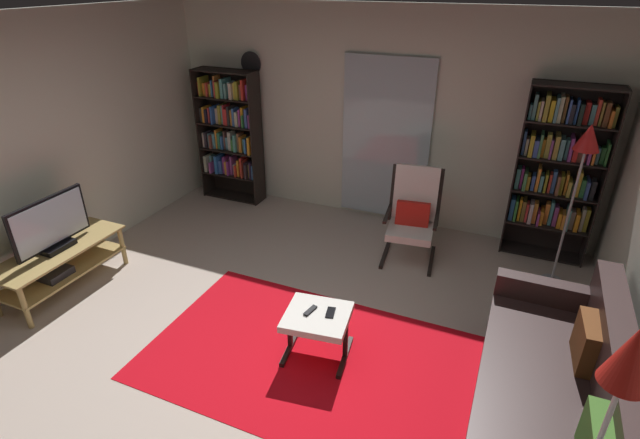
{
  "coord_description": "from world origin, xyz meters",
  "views": [
    {
      "loc": [
        1.68,
        -2.71,
        2.89
      ],
      "look_at": [
        0.14,
        0.84,
        0.9
      ],
      "focal_mm": 27.13,
      "sensor_mm": 36.0,
      "label": 1
    }
  ],
  "objects_px": {
    "cell_phone": "(331,312)",
    "floor_lamp_by_sofa": "(621,386)",
    "leather_sofa": "(556,389)",
    "lounge_armchair": "(413,212)",
    "tv_remote": "(310,311)",
    "television": "(51,226)",
    "floor_lamp_by_shelf": "(585,153)",
    "ottoman": "(317,321)",
    "tv_stand": "(60,263)",
    "wall_clock": "(251,63)",
    "bookshelf_near_sofa": "(558,168)",
    "bookshelf_near_tv": "(231,132)"
  },
  "relations": [
    {
      "from": "tv_stand",
      "to": "bookshelf_near_tv",
      "type": "height_order",
      "value": "bookshelf_near_tv"
    },
    {
      "from": "bookshelf_near_tv",
      "to": "wall_clock",
      "type": "distance_m",
      "value": 0.96
    },
    {
      "from": "tv_stand",
      "to": "bookshelf_near_sofa",
      "type": "xyz_separation_m",
      "value": [
        4.42,
        2.69,
        0.73
      ]
    },
    {
      "from": "tv_remote",
      "to": "tv_stand",
      "type": "bearing_deg",
      "value": -165.31
    },
    {
      "from": "cell_phone",
      "to": "bookshelf_near_sofa",
      "type": "bearing_deg",
      "value": 44.95
    },
    {
      "from": "leather_sofa",
      "to": "wall_clock",
      "type": "distance_m",
      "value": 4.95
    },
    {
      "from": "television",
      "to": "tv_stand",
      "type": "bearing_deg",
      "value": -96.48
    },
    {
      "from": "lounge_armchair",
      "to": "ottoman",
      "type": "distance_m",
      "value": 1.94
    },
    {
      "from": "floor_lamp_by_sofa",
      "to": "tv_stand",
      "type": "bearing_deg",
      "value": 168.77
    },
    {
      "from": "bookshelf_near_tv",
      "to": "tv_remote",
      "type": "xyz_separation_m",
      "value": [
        2.31,
        -2.48,
        -0.53
      ]
    },
    {
      "from": "cell_phone",
      "to": "floor_lamp_by_sofa",
      "type": "bearing_deg",
      "value": -45.37
    },
    {
      "from": "floor_lamp_by_sofa",
      "to": "floor_lamp_by_shelf",
      "type": "xyz_separation_m",
      "value": [
        0.0,
        3.02,
        0.03
      ]
    },
    {
      "from": "bookshelf_near_sofa",
      "to": "floor_lamp_by_shelf",
      "type": "xyz_separation_m",
      "value": [
        0.15,
        -0.58,
        0.37
      ]
    },
    {
      "from": "bookshelf_near_sofa",
      "to": "leather_sofa",
      "type": "distance_m",
      "value": 2.62
    },
    {
      "from": "television",
      "to": "bookshelf_near_sofa",
      "type": "bearing_deg",
      "value": 31.17
    },
    {
      "from": "bookshelf_near_sofa",
      "to": "ottoman",
      "type": "xyz_separation_m",
      "value": [
        -1.67,
        -2.54,
        -0.69
      ]
    },
    {
      "from": "tv_stand",
      "to": "leather_sofa",
      "type": "bearing_deg",
      "value": 2.31
    },
    {
      "from": "television",
      "to": "floor_lamp_by_shelf",
      "type": "height_order",
      "value": "floor_lamp_by_shelf"
    },
    {
      "from": "leather_sofa",
      "to": "floor_lamp_by_shelf",
      "type": "bearing_deg",
      "value": 89.38
    },
    {
      "from": "television",
      "to": "ottoman",
      "type": "distance_m",
      "value": 2.77
    },
    {
      "from": "wall_clock",
      "to": "ottoman",
      "type": "bearing_deg",
      "value": -51.93
    },
    {
      "from": "television",
      "to": "bookshelf_near_sofa",
      "type": "height_order",
      "value": "bookshelf_near_sofa"
    },
    {
      "from": "leather_sofa",
      "to": "tv_stand",
      "type": "bearing_deg",
      "value": -177.69
    },
    {
      "from": "television",
      "to": "floor_lamp_by_sofa",
      "type": "bearing_deg",
      "value": -11.47
    },
    {
      "from": "bookshelf_near_tv",
      "to": "leather_sofa",
      "type": "bearing_deg",
      "value": -30.49
    },
    {
      "from": "tv_remote",
      "to": "leather_sofa",
      "type": "bearing_deg",
      "value": 12.14
    },
    {
      "from": "leather_sofa",
      "to": "floor_lamp_by_shelf",
      "type": "relative_size",
      "value": 1.15
    },
    {
      "from": "television",
      "to": "lounge_armchair",
      "type": "distance_m",
      "value": 3.68
    },
    {
      "from": "bookshelf_near_sofa",
      "to": "floor_lamp_by_shelf",
      "type": "bearing_deg",
      "value": -75.86
    },
    {
      "from": "bookshelf_near_sofa",
      "to": "cell_phone",
      "type": "relative_size",
      "value": 13.7
    },
    {
      "from": "bookshelf_near_tv",
      "to": "bookshelf_near_sofa",
      "type": "relative_size",
      "value": 0.93
    },
    {
      "from": "bookshelf_near_tv",
      "to": "wall_clock",
      "type": "height_order",
      "value": "wall_clock"
    },
    {
      "from": "tv_stand",
      "to": "bookshelf_near_tv",
      "type": "distance_m",
      "value": 2.74
    },
    {
      "from": "television",
      "to": "floor_lamp_by_sofa",
      "type": "height_order",
      "value": "floor_lamp_by_sofa"
    },
    {
      "from": "wall_clock",
      "to": "leather_sofa",
      "type": "bearing_deg",
      "value": -34.12
    },
    {
      "from": "tv_remote",
      "to": "floor_lamp_by_shelf",
      "type": "relative_size",
      "value": 0.09
    },
    {
      "from": "tv_stand",
      "to": "lounge_armchair",
      "type": "height_order",
      "value": "lounge_armchair"
    },
    {
      "from": "leather_sofa",
      "to": "lounge_armchair",
      "type": "relative_size",
      "value": 1.9
    },
    {
      "from": "cell_phone",
      "to": "tv_remote",
      "type": "bearing_deg",
      "value": -176.31
    },
    {
      "from": "bookshelf_near_tv",
      "to": "leather_sofa",
      "type": "relative_size",
      "value": 0.91
    },
    {
      "from": "bookshelf_near_sofa",
      "to": "floor_lamp_by_shelf",
      "type": "relative_size",
      "value": 1.14
    },
    {
      "from": "floor_lamp_by_shelf",
      "to": "tv_remote",
      "type": "bearing_deg",
      "value": -133.93
    },
    {
      "from": "tv_remote",
      "to": "wall_clock",
      "type": "relative_size",
      "value": 0.5
    },
    {
      "from": "television",
      "to": "floor_lamp_by_shelf",
      "type": "xyz_separation_m",
      "value": [
        4.56,
        2.09,
        0.7
      ]
    },
    {
      "from": "cell_phone",
      "to": "leather_sofa",
      "type": "bearing_deg",
      "value": -13.29
    },
    {
      "from": "cell_phone",
      "to": "floor_lamp_by_sofa",
      "type": "distance_m",
      "value": 2.26
    },
    {
      "from": "ottoman",
      "to": "wall_clock",
      "type": "height_order",
      "value": "wall_clock"
    },
    {
      "from": "bookshelf_near_tv",
      "to": "tv_remote",
      "type": "relative_size",
      "value": 12.36
    },
    {
      "from": "tv_remote",
      "to": "floor_lamp_by_sofa",
      "type": "xyz_separation_m",
      "value": [
        1.88,
        -1.06,
        0.96
      ]
    },
    {
      "from": "lounge_armchair",
      "to": "leather_sofa",
      "type": "bearing_deg",
      "value": -51.63
    }
  ]
}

